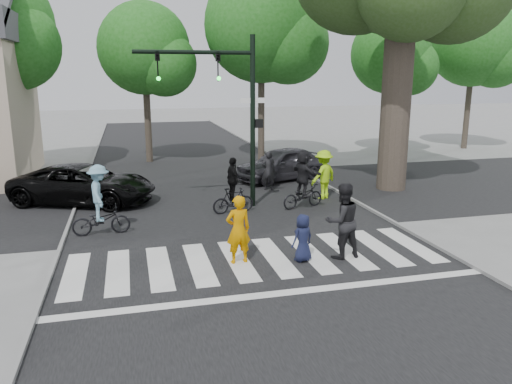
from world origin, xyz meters
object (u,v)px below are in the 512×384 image
(car_suv, at_px, (84,184))
(car_grey, at_px, (282,164))
(pedestrian_woman, at_px, (238,230))
(traffic_signal, at_px, (229,98))
(cyclist_left, at_px, (100,205))
(cyclist_right, at_px, (303,182))
(pedestrian_adult, at_px, (342,221))
(pedestrian_child, at_px, (303,238))
(cyclist_mid, at_px, (233,191))

(car_suv, xyz_separation_m, car_grey, (8.37, 2.21, 0.02))
(pedestrian_woman, bearing_deg, traffic_signal, -106.50)
(cyclist_left, height_order, cyclist_right, cyclist_left)
(pedestrian_adult, xyz_separation_m, car_grey, (1.43, 9.82, -0.25))
(cyclist_right, distance_m, car_grey, 4.91)
(cyclist_left, xyz_separation_m, car_grey, (7.60, 6.27, -0.18))
(cyclist_right, bearing_deg, car_grey, 81.46)
(pedestrian_child, relative_size, pedestrian_adult, 0.63)
(cyclist_right, height_order, car_suv, cyclist_right)
(traffic_signal, relative_size, cyclist_left, 2.82)
(traffic_signal, distance_m, car_suv, 6.33)
(traffic_signal, relative_size, car_grey, 1.37)
(pedestrian_woman, relative_size, car_suv, 0.34)
(car_grey, bearing_deg, car_suv, -96.08)
(car_grey, bearing_deg, cyclist_mid, -54.62)
(traffic_signal, relative_size, cyclist_mid, 3.08)
(pedestrian_adult, bearing_deg, pedestrian_child, -7.59)
(traffic_signal, xyz_separation_m, car_grey, (3.25, 4.17, -3.16))
(pedestrian_child, bearing_deg, traffic_signal, -103.59)
(traffic_signal, height_order, car_suv, traffic_signal)
(pedestrian_woman, bearing_deg, cyclist_right, -133.25)
(traffic_signal, bearing_deg, cyclist_mid, -92.99)
(cyclist_left, xyz_separation_m, cyclist_right, (6.87, 1.42, 0.02))
(traffic_signal, xyz_separation_m, cyclist_right, (2.52, -0.68, -2.96))
(pedestrian_adult, distance_m, cyclist_mid, 5.25)
(traffic_signal, bearing_deg, pedestrian_child, -82.46)
(cyclist_left, height_order, car_suv, cyclist_left)
(pedestrian_child, bearing_deg, car_grey, -125.41)
(traffic_signal, bearing_deg, pedestrian_woman, -99.21)
(pedestrian_adult, height_order, cyclist_right, cyclist_right)
(pedestrian_woman, height_order, cyclist_left, cyclist_left)
(pedestrian_woman, bearing_deg, pedestrian_adult, 166.50)
(pedestrian_woman, xyz_separation_m, cyclist_right, (3.39, 4.67, 0.06))
(pedestrian_woman, height_order, cyclist_mid, cyclist_mid)
(pedestrian_adult, xyz_separation_m, cyclist_left, (-6.17, 3.55, -0.08))
(pedestrian_adult, bearing_deg, car_suv, -55.56)
(pedestrian_adult, bearing_deg, traffic_signal, -80.02)
(traffic_signal, height_order, cyclist_mid, traffic_signal)
(car_suv, bearing_deg, pedestrian_child, -119.77)
(traffic_signal, height_order, pedestrian_adult, traffic_signal)
(cyclist_mid, relative_size, car_grey, 0.45)
(pedestrian_child, bearing_deg, pedestrian_adult, 159.21)
(cyclist_right, distance_m, car_suv, 8.09)
(traffic_signal, xyz_separation_m, pedestrian_child, (0.75, -5.66, -3.28))
(traffic_signal, xyz_separation_m, pedestrian_adult, (1.83, -5.65, -2.90))
(pedestrian_child, distance_m, cyclist_left, 6.22)
(cyclist_right, bearing_deg, car_suv, 160.88)
(pedestrian_child, height_order, cyclist_left, cyclist_left)
(cyclist_left, relative_size, car_grey, 0.49)
(traffic_signal, bearing_deg, car_suv, 159.01)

